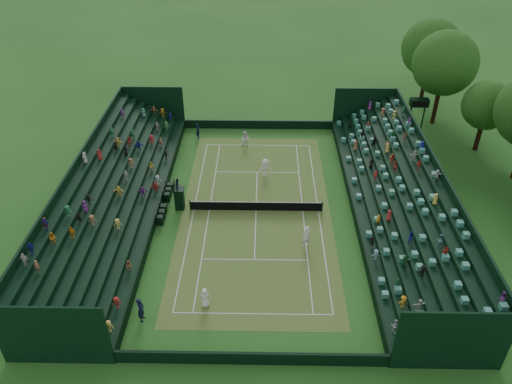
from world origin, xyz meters
TOP-DOWN VIEW (x-y plane):
  - ground at (0.00, 0.00)m, footprint 160.00×160.00m
  - court_surface at (0.00, 0.00)m, footprint 12.97×26.77m
  - perimeter_wall_north at (0.00, 15.88)m, footprint 17.17×0.20m
  - perimeter_wall_south at (0.00, -15.88)m, footprint 17.17×0.20m
  - perimeter_wall_east at (8.48, 0.00)m, footprint 0.20×31.77m
  - perimeter_wall_west at (-8.48, 0.00)m, footprint 0.20×31.77m
  - north_grandstand at (12.66, 0.00)m, footprint 6.60×32.00m
  - south_grandstand at (-12.66, 0.00)m, footprint 6.60×32.00m
  - tennis_net at (0.00, 0.00)m, footprint 11.67×0.10m
  - scoreboard_tower at (17.75, 16.00)m, footprint 2.00×1.00m
  - tree_row at (22.71, 9.76)m, footprint 11.58×35.11m
  - umpire_chair at (-6.73, 0.27)m, footprint 0.99×0.99m
  - courtside_chairs at (-8.07, 0.45)m, footprint 0.55×5.52m
  - player_near_west at (-3.31, -11.20)m, footprint 0.88×0.70m
  - player_near_east at (4.04, -4.68)m, footprint 0.84×0.71m
  - player_far_west at (-1.32, 11.59)m, footprint 0.95×0.78m
  - player_far_east at (0.79, 5.73)m, footprint 1.42×1.22m
  - line_judge_north at (-6.60, 13.42)m, footprint 0.61×0.75m
  - line_judge_south at (-7.43, -12.49)m, footprint 0.46×0.69m

SIDE VIEW (x-z plane):
  - ground at x=0.00m, z-range 0.00..0.00m
  - court_surface at x=0.00m, z-range 0.00..0.01m
  - courtside_chairs at x=-8.07m, z-range -0.15..1.05m
  - perimeter_wall_north at x=0.00m, z-range 0.00..1.00m
  - perimeter_wall_south at x=0.00m, z-range 0.00..1.00m
  - perimeter_wall_east at x=8.48m, z-range 0.00..1.00m
  - perimeter_wall_west at x=-8.48m, z-range 0.00..1.00m
  - tennis_net at x=0.00m, z-range 0.00..1.06m
  - player_near_west at x=-3.31m, z-range 0.00..1.58m
  - line_judge_north at x=-6.60m, z-range 0.00..1.78m
  - player_far_west at x=-1.32m, z-range 0.00..1.78m
  - line_judge_south at x=-7.43m, z-range 0.00..1.90m
  - player_far_east at x=0.79m, z-range 0.00..1.90m
  - player_near_east at x=4.04m, z-range 0.00..1.97m
  - umpire_chair at x=-6.73m, z-range -0.23..2.89m
  - north_grandstand at x=12.66m, z-range -0.90..4.00m
  - south_grandstand at x=-12.66m, z-range -0.90..4.00m
  - scoreboard_tower at x=17.75m, z-range 1.29..4.99m
  - tree_row at x=22.71m, z-range 1.32..12.40m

